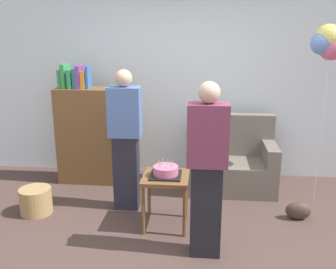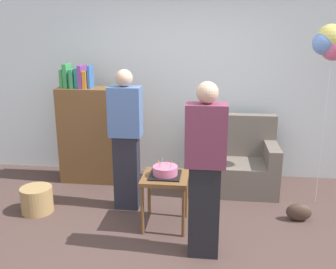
{
  "view_description": "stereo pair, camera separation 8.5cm",
  "coord_description": "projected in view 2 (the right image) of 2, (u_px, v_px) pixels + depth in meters",
  "views": [
    {
      "loc": [
        0.24,
        -3.29,
        2.05
      ],
      "look_at": [
        -0.14,
        0.65,
        0.95
      ],
      "focal_mm": 40.71,
      "sensor_mm": 36.0,
      "label": 1
    },
    {
      "loc": [
        0.32,
        -3.28,
        2.05
      ],
      "look_at": [
        -0.14,
        0.65,
        0.95
      ],
      "focal_mm": 40.71,
      "sensor_mm": 36.0,
      "label": 2
    }
  ],
  "objects": [
    {
      "name": "wall_back",
      "position": [
        189.0,
        81.0,
        5.32
      ],
      "size": [
        6.0,
        0.1,
        2.7
      ],
      "primitive_type": "cube",
      "color": "silver",
      "rests_on": "ground_plane"
    },
    {
      "name": "side_table",
      "position": [
        165.0,
        183.0,
        4.0
      ],
      "size": [
        0.48,
        0.48,
        0.57
      ],
      "color": "brown",
      "rests_on": "ground_plane"
    },
    {
      "name": "person_blowing_candles",
      "position": [
        126.0,
        140.0,
        4.33
      ],
      "size": [
        0.36,
        0.22,
        1.63
      ],
      "rotation": [
        0.0,
        0.0,
        0.13
      ],
      "color": "#23232D",
      "rests_on": "ground_plane"
    },
    {
      "name": "balloon_bunch",
      "position": [
        330.0,
        43.0,
        4.22
      ],
      "size": [
        0.37,
        0.32,
        2.11
      ],
      "color": "silver",
      "rests_on": "ground_plane"
    },
    {
      "name": "couch",
      "position": [
        233.0,
        164.0,
        5.0
      ],
      "size": [
        1.1,
        0.7,
        0.96
      ],
      "color": "#6B6056",
      "rests_on": "ground_plane"
    },
    {
      "name": "person_holding_cake",
      "position": [
        205.0,
        171.0,
        3.39
      ],
      "size": [
        0.36,
        0.22,
        1.63
      ],
      "rotation": [
        0.0,
        0.0,
        2.84
      ],
      "color": "black",
      "rests_on": "ground_plane"
    },
    {
      "name": "handbag",
      "position": [
        299.0,
        212.0,
        4.2
      ],
      "size": [
        0.28,
        0.14,
        0.2
      ],
      "primitive_type": "ellipsoid",
      "color": "#473328",
      "rests_on": "ground_plane"
    },
    {
      "name": "birthday_cake",
      "position": [
        165.0,
        171.0,
        3.96
      ],
      "size": [
        0.32,
        0.32,
        0.17
      ],
      "color": "black",
      "rests_on": "side_table"
    },
    {
      "name": "wicker_basket",
      "position": [
        37.0,
        200.0,
        4.39
      ],
      "size": [
        0.36,
        0.36,
        0.3
      ],
      "primitive_type": "cylinder",
      "color": "#A88451",
      "rests_on": "ground_plane"
    },
    {
      "name": "ground_plane",
      "position": [
        174.0,
        246.0,
        3.73
      ],
      "size": [
        8.0,
        8.0,
        0.0
      ],
      "primitive_type": "plane",
      "color": "#4C3833"
    },
    {
      "name": "bookshelf",
      "position": [
        90.0,
        132.0,
        5.19
      ],
      "size": [
        0.8,
        0.36,
        1.61
      ],
      "color": "brown",
      "rests_on": "ground_plane"
    }
  ]
}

